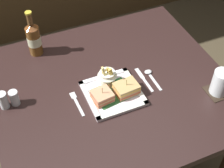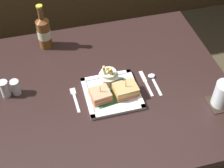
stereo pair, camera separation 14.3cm
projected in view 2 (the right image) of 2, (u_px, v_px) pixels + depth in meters
The scene contains 14 objects.
ground_plane at pixel (112, 168), 2.02m from camera, with size 6.00×6.00×0.00m, color #453B29.
dining_table at pixel (112, 102), 1.56m from camera, with size 1.06×0.95×0.75m.
square_plate at pixel (112, 93), 1.44m from camera, with size 0.24×0.24×0.02m.
sandwich_half_left at pixel (100, 95), 1.40m from camera, with size 0.09×0.09×0.08m.
sandwich_half_right at pixel (125, 90), 1.42m from camera, with size 0.11×0.09×0.08m.
fries_cup at pixel (108, 75), 1.44m from camera, with size 0.09×0.09×0.11m.
beer_bottle at pixel (44, 32), 1.61m from camera, with size 0.07×0.07×0.24m.
drink_coaster at pixel (220, 103), 1.40m from camera, with size 0.10×0.10×0.00m, color #2C2118.
water_glass at pixel (223, 95), 1.37m from camera, with size 0.08×0.08×0.11m.
fork at pixel (75, 98), 1.42m from camera, with size 0.03×0.15×0.00m.
knife at pixel (146, 82), 1.49m from camera, with size 0.02×0.16×0.00m.
spoon at pixel (153, 79), 1.50m from camera, with size 0.04×0.14×0.01m.
salt_shaker at pixel (5, 89), 1.41m from camera, with size 0.04×0.04×0.08m.
pepper_shaker at pixel (16, 88), 1.42m from camera, with size 0.04×0.04×0.07m.
Camera 2 is at (-0.26, -0.98, 1.82)m, focal length 52.46 mm.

